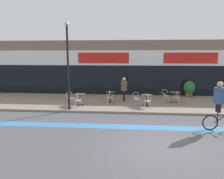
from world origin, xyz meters
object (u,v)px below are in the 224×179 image
bistro_table_0 (80,97)px  planter_pot (189,88)px  cafe_chair_2_side (137,98)px  cyclist_0 (220,102)px  cafe_chair_0_side (71,97)px  cafe_chair_3_near (177,97)px  cafe_chair_3_side (166,95)px  bistro_table_1 (111,95)px  bistro_table_2 (147,98)px  cafe_chair_2_near (147,100)px  cafe_chair_1_near (110,96)px  cafe_chair_0_near (78,99)px  pedestrian_near_end (124,87)px  bistro_table_3 (175,95)px  lamp_post (68,60)px

bistro_table_0 → planter_pot: size_ratio=0.61×
cafe_chair_2_side → cyclist_0: (3.55, -4.05, 0.66)m
cafe_chair_0_side → cafe_chair_3_near: (6.95, 0.84, 0.00)m
bistro_table_0 → cafe_chair_3_side: cafe_chair_3_side is taller
bistro_table_1 → cafe_chair_2_side: (1.79, -0.99, 0.00)m
bistro_table_2 → cafe_chair_0_side: 4.93m
cafe_chair_2_near → cafe_chair_3_side: 2.33m
cafe_chair_1_near → planter_pot: (5.94, 3.05, 0.14)m
cafe_chair_0_near → cafe_chair_2_side: bearing=-78.7°
pedestrian_near_end → cafe_chair_2_near: bearing=127.0°
bistro_table_3 → cafe_chair_1_near: size_ratio=0.83×
cafe_chair_3_side → cyclist_0: size_ratio=0.41×
cafe_chair_0_near → cafe_chair_3_side: bearing=-71.3°
cafe_chair_3_side → lamp_post: lamp_post is taller
cafe_chair_1_near → cafe_chair_2_side: 1.83m
cafe_chair_1_near → cafe_chair_2_near: same height
cafe_chair_0_side → lamp_post: 2.69m
cafe_chair_0_side → bistro_table_3: bearing=5.0°
bistro_table_2 → cafe_chair_0_near: bearing=-169.0°
planter_pot → cafe_chair_2_side: bearing=-140.5°
bistro_table_0 → cyclist_0: bearing=-28.0°
cafe_chair_0_side → cafe_chair_1_near: 2.58m
bistro_table_2 → cafe_chair_1_near: 2.44m
bistro_table_1 → cafe_chair_2_near: (2.42, -1.61, 0.00)m
bistro_table_2 → cafe_chair_3_side: 1.87m
planter_pot → pedestrian_near_end: (-5.02, -2.10, 0.34)m
bistro_table_3 → cyclist_0: size_ratio=0.34×
cafe_chair_3_near → bistro_table_0: bearing=94.7°
cafe_chair_2_near → cafe_chair_2_side: bearing=42.1°
cafe_chair_3_side → planter_pot: bearing=50.2°
cafe_chair_0_side → cyclist_0: size_ratio=0.41×
bistro_table_0 → pedestrian_near_end: 3.23m
cafe_chair_0_side → cafe_chair_2_side: same height
cafe_chair_0_near → cafe_chair_3_near: same height
cafe_chair_0_near → cafe_chair_3_side: 6.06m
cafe_chair_1_near → cafe_chair_3_near: same height
bistro_table_1 → cafe_chair_3_near: size_ratio=0.80×
bistro_table_0 → cafe_chair_2_side: size_ratio=0.84×
bistro_table_3 → cafe_chair_2_near: (-2.01, -1.87, 0.00)m
cyclist_0 → cafe_chair_1_near: bearing=137.5°
bistro_table_1 → cyclist_0: size_ratio=0.32×
pedestrian_near_end → cafe_chair_0_side: bearing=23.4°
bistro_table_0 → cafe_chair_2_near: size_ratio=0.84×
cafe_chair_2_near → pedestrian_near_end: size_ratio=0.53×
cafe_chair_0_side → pedestrian_near_end: bearing=17.2°
lamp_post → cafe_chair_0_near: bearing=50.2°
cafe_chair_1_near → cyclist_0: bearing=-126.5°
cafe_chair_1_near → cafe_chair_3_near: bearing=-83.6°
bistro_table_0 → cafe_chair_3_near: size_ratio=0.84×
bistro_table_0 → cyclist_0: 8.21m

